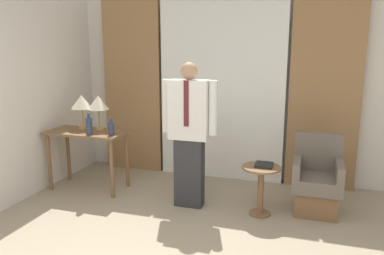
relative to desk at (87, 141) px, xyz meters
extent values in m
cube|color=silver|center=(1.58, 1.09, 0.70)|extent=(10.00, 0.06, 2.70)
cube|color=white|center=(1.58, 0.96, 0.64)|extent=(1.78, 0.06, 2.58)
cube|color=#997047|center=(0.20, 0.96, 0.64)|extent=(0.90, 0.06, 2.58)
cube|color=#997047|center=(2.96, 0.96, 0.64)|extent=(0.90, 0.06, 2.58)
cube|color=brown|center=(0.00, 0.00, 0.12)|extent=(1.05, 0.53, 0.03)
cylinder|color=brown|center=(-0.47, -0.21, -0.27)|extent=(0.05, 0.05, 0.76)
cylinder|color=brown|center=(0.47, -0.21, -0.27)|extent=(0.05, 0.05, 0.76)
cylinder|color=brown|center=(-0.47, 0.21, -0.27)|extent=(0.05, 0.05, 0.76)
cylinder|color=brown|center=(0.47, 0.21, -0.27)|extent=(0.05, 0.05, 0.76)
cylinder|color=tan|center=(-0.13, 0.11, 0.16)|extent=(0.11, 0.11, 0.04)
cylinder|color=tan|center=(-0.13, 0.11, 0.30)|extent=(0.02, 0.02, 0.24)
cone|color=beige|center=(-0.13, 0.11, 0.51)|extent=(0.28, 0.28, 0.18)
cylinder|color=tan|center=(0.13, 0.11, 0.16)|extent=(0.11, 0.11, 0.04)
cylinder|color=tan|center=(0.13, 0.11, 0.30)|extent=(0.02, 0.02, 0.24)
cone|color=beige|center=(0.13, 0.11, 0.51)|extent=(0.28, 0.28, 0.18)
cylinder|color=#2D3851|center=(0.43, -0.11, 0.22)|extent=(0.07, 0.07, 0.17)
cylinder|color=#2D3851|center=(0.43, -0.11, 0.33)|extent=(0.03, 0.03, 0.05)
cylinder|color=#2D3851|center=(0.16, -0.18, 0.25)|extent=(0.08, 0.08, 0.22)
cylinder|color=#2D3851|center=(0.16, -0.18, 0.39)|extent=(0.03, 0.03, 0.06)
cube|color=#2D2D33|center=(1.46, -0.14, -0.24)|extent=(0.33, 0.18, 0.82)
cube|color=white|center=(1.46, -0.14, 0.51)|extent=(0.46, 0.21, 0.69)
cube|color=#5B1E23|center=(1.46, -0.25, 0.60)|extent=(0.06, 0.01, 0.51)
cylinder|color=white|center=(1.18, -0.14, 0.55)|extent=(0.10, 0.10, 0.62)
cylinder|color=white|center=(1.75, -0.14, 0.55)|extent=(0.10, 0.10, 0.62)
sphere|color=tan|center=(1.46, -0.14, 0.96)|extent=(0.20, 0.20, 0.20)
cube|color=brown|center=(2.91, 0.11, -0.51)|extent=(0.46, 0.46, 0.29)
cube|color=#665B51|center=(2.91, 0.11, -0.29)|extent=(0.54, 0.54, 0.16)
cube|color=#665B51|center=(2.91, 0.34, 0.02)|extent=(0.54, 0.10, 0.44)
cube|color=#665B51|center=(2.68, 0.11, -0.12)|extent=(0.08, 0.54, 0.18)
cube|color=#665B51|center=(3.14, 0.11, -0.12)|extent=(0.08, 0.54, 0.18)
cylinder|color=brown|center=(2.31, -0.14, -0.64)|extent=(0.24, 0.24, 0.02)
cylinder|color=brown|center=(2.31, -0.14, -0.38)|extent=(0.07, 0.07, 0.55)
cylinder|color=brown|center=(2.31, -0.14, -0.09)|extent=(0.43, 0.43, 0.02)
cube|color=black|center=(2.33, -0.12, -0.07)|extent=(0.19, 0.21, 0.03)
camera|label=1|loc=(2.77, -4.16, 1.21)|focal=35.00mm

